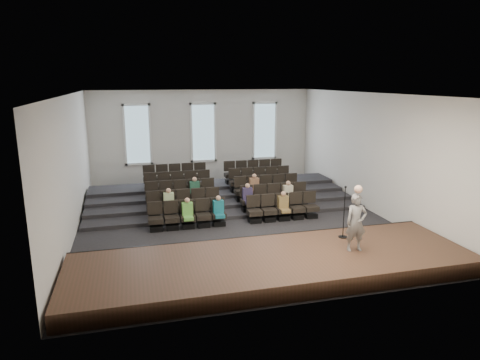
# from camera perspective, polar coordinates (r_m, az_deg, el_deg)

# --- Properties ---
(ground) EXTENTS (14.00, 14.00, 0.00)m
(ground) POSITION_cam_1_polar(r_m,az_deg,el_deg) (17.44, -0.90, -5.23)
(ground) COLOR black
(ground) RESTS_ON ground
(ceiling) EXTENTS (12.00, 14.00, 0.02)m
(ceiling) POSITION_cam_1_polar(r_m,az_deg,el_deg) (16.55, -0.97, 11.46)
(ceiling) COLOR white
(ceiling) RESTS_ON ground
(wall_back) EXTENTS (12.00, 0.04, 5.00)m
(wall_back) POSITION_cam_1_polar(r_m,az_deg,el_deg) (23.62, -4.93, 5.85)
(wall_back) COLOR silver
(wall_back) RESTS_ON ground
(wall_front) EXTENTS (12.00, 0.04, 5.00)m
(wall_front) POSITION_cam_1_polar(r_m,az_deg,el_deg) (10.31, 8.23, -3.99)
(wall_front) COLOR silver
(wall_front) RESTS_ON ground
(wall_left) EXTENTS (0.04, 14.00, 5.00)m
(wall_left) POSITION_cam_1_polar(r_m,az_deg,el_deg) (16.51, -21.71, 1.74)
(wall_left) COLOR silver
(wall_left) RESTS_ON ground
(wall_right) EXTENTS (0.04, 14.00, 5.00)m
(wall_right) POSITION_cam_1_polar(r_m,az_deg,el_deg) (19.11, 16.93, 3.56)
(wall_right) COLOR silver
(wall_right) RESTS_ON ground
(stage) EXTENTS (11.80, 3.60, 0.50)m
(stage) POSITION_cam_1_polar(r_m,az_deg,el_deg) (12.78, 4.55, -11.18)
(stage) COLOR #44291D
(stage) RESTS_ON ground
(stage_lip) EXTENTS (11.80, 0.06, 0.52)m
(stage_lip) POSITION_cam_1_polar(r_m,az_deg,el_deg) (14.33, 2.24, -8.37)
(stage_lip) COLOR black
(stage_lip) RESTS_ON ground
(risers) EXTENTS (11.80, 4.80, 0.60)m
(risers) POSITION_cam_1_polar(r_m,az_deg,el_deg) (20.35, -3.00, -1.95)
(risers) COLOR black
(risers) RESTS_ON ground
(seating_rows) EXTENTS (6.80, 4.70, 1.67)m
(seating_rows) POSITION_cam_1_polar(r_m,az_deg,el_deg) (18.68, -2.02, -1.79)
(seating_rows) COLOR black
(seating_rows) RESTS_ON ground
(windows) EXTENTS (8.44, 0.10, 3.24)m
(windows) POSITION_cam_1_polar(r_m,az_deg,el_deg) (23.53, -4.91, 6.31)
(windows) COLOR white
(windows) RESTS_ON wall_back
(audience) EXTENTS (5.45, 2.64, 1.10)m
(audience) POSITION_cam_1_polar(r_m,az_deg,el_deg) (17.50, -1.16, -2.38)
(audience) COLOR #63B146
(audience) RESTS_ON seating_rows
(speaker) EXTENTS (0.68, 0.48, 1.75)m
(speaker) POSITION_cam_1_polar(r_m,az_deg,el_deg) (13.25, 15.23, -5.50)
(speaker) COLOR slate
(speaker) RESTS_ON stage
(mic_stand) EXTENTS (0.29, 0.29, 1.73)m
(mic_stand) POSITION_cam_1_polar(r_m,az_deg,el_deg) (14.34, 13.64, -5.49)
(mic_stand) COLOR black
(mic_stand) RESTS_ON stage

